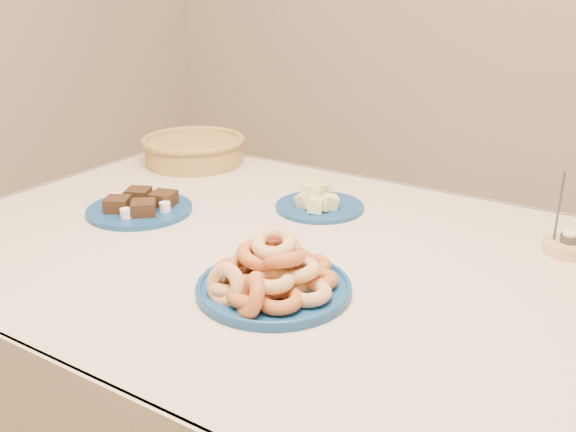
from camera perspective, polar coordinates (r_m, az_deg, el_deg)
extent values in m
cylinder|color=brown|center=(2.21, -8.98, -4.72)|extent=(0.06, 0.06, 0.72)
cube|color=beige|center=(1.38, 1.13, -3.64)|extent=(1.70, 1.10, 0.02)
cube|color=beige|center=(1.88, 9.96, -1.25)|extent=(1.70, 0.01, 0.28)
cube|color=beige|center=(1.97, -20.38, -1.21)|extent=(0.01, 1.10, 0.28)
cylinder|color=navy|center=(1.21, -1.27, -6.48)|extent=(0.36, 0.36, 0.02)
torus|color=navy|center=(1.20, -1.27, -6.16)|extent=(0.37, 0.37, 0.01)
torus|color=#BA804D|center=(1.15, 1.84, -6.85)|extent=(0.10, 0.10, 0.03)
torus|color=#964821|center=(1.20, 2.49, -5.64)|extent=(0.11, 0.11, 0.04)
torus|color=#964821|center=(1.25, 1.92, -4.46)|extent=(0.11, 0.11, 0.03)
torus|color=#BA804D|center=(1.27, -0.44, -3.88)|extent=(0.08, 0.09, 0.03)
torus|color=#964821|center=(1.27, -3.06, -4.08)|extent=(0.10, 0.09, 0.03)
torus|color=#964821|center=(1.23, -4.76, -4.97)|extent=(0.09, 0.09, 0.04)
torus|color=#BA804D|center=(1.18, -5.19, -6.17)|extent=(0.12, 0.12, 0.03)
torus|color=#964821|center=(1.14, -3.41, -7.11)|extent=(0.11, 0.11, 0.03)
torus|color=#964821|center=(1.12, -0.72, -7.50)|extent=(0.11, 0.11, 0.03)
torus|color=#BA804D|center=(1.17, 0.87, -4.88)|extent=(0.11, 0.10, 0.04)
torus|color=#964821|center=(1.22, 0.22, -3.73)|extent=(0.10, 0.10, 0.04)
torus|color=#BA804D|center=(1.23, -2.60, -3.59)|extent=(0.10, 0.10, 0.03)
torus|color=#964821|center=(1.18, -3.70, -4.78)|extent=(0.12, 0.12, 0.05)
torus|color=#BA804D|center=(1.14, -1.51, -5.73)|extent=(0.11, 0.11, 0.03)
torus|color=#964821|center=(1.16, -0.48, -3.82)|extent=(0.12, 0.12, 0.05)
torus|color=#BA804D|center=(1.20, -0.85, -2.91)|extent=(0.11, 0.11, 0.05)
torus|color=#964821|center=(1.17, -2.57, -3.49)|extent=(0.09, 0.09, 0.05)
torus|color=#BA804D|center=(1.16, -1.27, -2.42)|extent=(0.11, 0.11, 0.05)
torus|color=#BA804D|center=(1.15, -5.57, -6.18)|extent=(0.09, 0.06, 0.09)
torus|color=#964821|center=(1.11, -3.35, -7.23)|extent=(0.10, 0.10, 0.09)
cylinder|color=navy|center=(1.62, 2.82, 0.82)|extent=(0.24, 0.24, 0.01)
cube|color=#C1D989|center=(1.58, 3.77, 1.24)|extent=(0.05, 0.05, 0.04)
cube|color=#C1D989|center=(1.59, 2.18, 2.26)|extent=(0.04, 0.04, 0.04)
cube|color=#C1D989|center=(1.56, 2.48, 0.93)|extent=(0.05, 0.05, 0.04)
cube|color=#C1D989|center=(1.59, 1.47, 1.39)|extent=(0.05, 0.05, 0.05)
cube|color=#C1D989|center=(1.58, 3.29, 1.14)|extent=(0.04, 0.04, 0.04)
cube|color=#C1D989|center=(1.60, 2.69, 2.45)|extent=(0.05, 0.04, 0.04)
cube|color=#C1D989|center=(1.61, 2.09, 2.60)|extent=(0.04, 0.04, 0.04)
cube|color=#C1D989|center=(1.59, 2.67, 2.34)|extent=(0.04, 0.04, 0.05)
cube|color=#C1D989|center=(1.64, 3.14, 1.98)|extent=(0.05, 0.05, 0.04)
cube|color=#C1D989|center=(1.62, 2.95, 2.60)|extent=(0.05, 0.04, 0.04)
cylinder|color=navy|center=(1.64, -13.04, 0.55)|extent=(0.33, 0.33, 0.01)
cube|color=black|center=(1.62, -14.90, 1.04)|extent=(0.08, 0.08, 0.03)
cube|color=black|center=(1.58, -12.72, 0.72)|extent=(0.08, 0.08, 0.03)
cube|color=black|center=(1.67, -13.16, 1.83)|extent=(0.08, 0.08, 0.03)
cube|color=black|center=(1.63, -11.00, 1.54)|extent=(0.07, 0.07, 0.03)
cylinder|color=white|center=(1.68, -15.05, 1.55)|extent=(0.03, 0.03, 0.02)
cylinder|color=white|center=(1.57, -14.21, 0.23)|extent=(0.03, 0.03, 0.02)
cylinder|color=white|center=(1.59, -10.88, 0.82)|extent=(0.03, 0.03, 0.02)
cylinder|color=olive|center=(2.01, -8.37, 5.64)|extent=(0.34, 0.34, 0.07)
torus|color=olive|center=(2.00, -8.42, 6.69)|extent=(0.37, 0.37, 0.02)
cylinder|color=tan|center=(1.49, 23.63, -2.56)|extent=(0.11, 0.11, 0.02)
cylinder|color=#414146|center=(1.48, 23.75, -1.84)|extent=(0.04, 0.04, 0.02)
cylinder|color=white|center=(1.48, 23.82, -1.40)|extent=(0.03, 0.03, 0.01)
cylinder|color=#414146|center=(1.46, 22.96, 0.83)|extent=(0.01, 0.01, 0.15)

